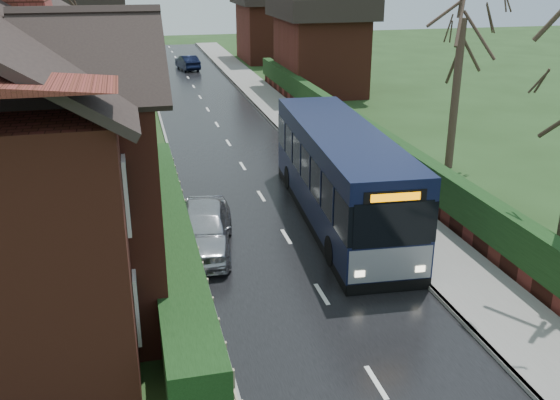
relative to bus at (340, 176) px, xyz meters
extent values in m
plane|color=#294B20|center=(-2.20, -7.03, -1.64)|extent=(140.00, 140.00, 0.00)
cube|color=black|center=(-2.20, 2.97, -1.63)|extent=(6.00, 100.00, 0.02)
cube|color=slate|center=(2.05, 2.97, -1.57)|extent=(2.50, 100.00, 0.14)
cube|color=gray|center=(0.85, 2.97, -1.57)|extent=(0.12, 100.00, 0.14)
cube|color=gray|center=(-5.25, 2.97, -1.59)|extent=(0.12, 100.00, 0.10)
cube|color=black|center=(-6.10, -2.03, -0.84)|extent=(1.20, 16.00, 1.60)
cube|color=maroon|center=(3.60, 2.97, -1.34)|extent=(0.30, 50.00, 0.60)
cube|color=black|center=(3.60, 2.97, -0.44)|extent=(0.60, 50.00, 1.20)
cube|color=maroon|center=(-7.70, -5.03, 1.36)|extent=(2.50, 4.00, 6.00)
cube|color=silver|center=(-7.15, -7.03, -0.04)|extent=(0.08, 1.20, 1.60)
cube|color=black|center=(-7.12, -7.03, -0.04)|extent=(0.03, 0.95, 1.35)
cube|color=silver|center=(-7.15, -7.03, 2.56)|extent=(0.08, 1.20, 1.60)
cube|color=black|center=(-7.12, -7.03, 2.56)|extent=(0.03, 0.95, 1.35)
cube|color=silver|center=(-7.15, -3.03, -0.04)|extent=(0.08, 1.20, 1.60)
cube|color=black|center=(-7.12, -3.03, -0.04)|extent=(0.03, 0.95, 1.35)
cube|color=silver|center=(-7.15, -3.03, 2.56)|extent=(0.08, 1.20, 1.60)
cube|color=black|center=(-7.12, -3.03, 2.56)|extent=(0.03, 0.95, 1.35)
cube|color=silver|center=(-7.15, 0.97, -0.04)|extent=(0.08, 1.20, 1.60)
cube|color=black|center=(-7.12, 0.97, -0.04)|extent=(0.03, 0.95, 1.35)
cube|color=silver|center=(-7.15, 0.97, 2.56)|extent=(0.08, 1.20, 1.60)
cube|color=black|center=(-7.12, 0.97, 2.56)|extent=(0.03, 0.95, 1.35)
cube|color=silver|center=(-7.15, 3.47, -0.04)|extent=(0.08, 1.20, 1.60)
cube|color=black|center=(-7.12, 3.47, -0.04)|extent=(0.03, 0.95, 1.35)
cube|color=silver|center=(-7.15, 3.47, 2.56)|extent=(0.08, 1.20, 1.60)
cube|color=black|center=(-7.12, 3.47, 2.56)|extent=(0.03, 0.95, 1.35)
cube|color=black|center=(0.00, 0.04, -0.73)|extent=(3.20, 11.04, 1.13)
cube|color=black|center=(0.00, 0.04, 0.42)|extent=(3.22, 11.04, 1.19)
cube|color=black|center=(0.00, 0.04, 1.35)|extent=(3.20, 11.04, 0.65)
cube|color=black|center=(0.00, 0.04, -1.47)|extent=(3.20, 11.04, 0.35)
cube|color=gray|center=(-0.36, -5.34, -0.75)|extent=(2.38, 0.28, 0.99)
cube|color=black|center=(-0.36, -5.37, 0.43)|extent=(2.23, 0.23, 1.29)
cube|color=black|center=(-0.36, -5.37, 1.23)|extent=(1.73, 0.20, 0.35)
cube|color=#FF8C00|center=(-0.37, -5.41, 1.23)|extent=(1.36, 0.13, 0.22)
cube|color=black|center=(-0.36, -5.35, -1.43)|extent=(2.43, 0.30, 0.30)
cube|color=#FFF2CC|center=(-1.23, -5.35, -0.95)|extent=(0.28, 0.07, 0.18)
cube|color=#FFF2CC|center=(0.50, -5.46, -0.95)|extent=(0.28, 0.07, 0.18)
cylinder|color=black|center=(-1.35, -3.36, -1.17)|extent=(0.34, 0.97, 0.95)
cylinder|color=black|center=(0.88, -3.51, -1.17)|extent=(0.34, 0.97, 0.95)
cylinder|color=black|center=(-0.88, 3.59, -1.17)|extent=(0.34, 0.97, 0.95)
cylinder|color=black|center=(1.35, 3.44, -1.17)|extent=(0.34, 0.97, 0.95)
imported|color=#B8B8BD|center=(-5.00, -1.39, -0.89)|extent=(2.50, 4.66, 1.51)
imported|color=black|center=(-1.79, 35.09, -1.03)|extent=(1.92, 3.90, 1.23)
cylinder|color=slate|center=(1.00, -4.41, -0.34)|extent=(0.07, 0.07, 2.60)
cube|color=silver|center=(1.00, -4.41, 0.77)|extent=(0.14, 0.39, 0.30)
cube|color=silver|center=(1.00, -4.41, 0.40)|extent=(0.12, 0.35, 0.26)
cylinder|color=#3E2D25|center=(6.80, 4.69, 1.60)|extent=(0.35, 0.35, 6.48)
cylinder|color=#392D21|center=(-10.30, 2.97, 2.08)|extent=(0.34, 0.34, 7.44)
camera|label=1|loc=(-6.93, -19.52, 6.96)|focal=40.00mm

